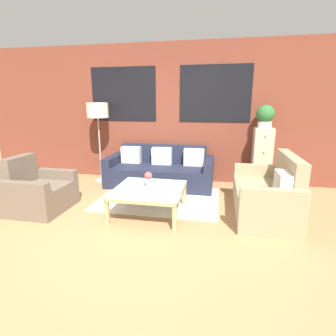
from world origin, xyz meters
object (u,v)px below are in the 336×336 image
couch_dark (160,171)px  potted_plant (265,116)px  floor_lamp (98,113)px  armchair_corner (39,192)px  flower_vase (148,178)px  drawer_cabinet (262,158)px  coffee_table (149,192)px  settee_vintage (268,196)px

couch_dark → potted_plant: bearing=6.6°
couch_dark → floor_lamp: 1.74m
armchair_corner → flower_vase: bearing=7.2°
couch_dark → flower_vase: (0.13, -1.38, 0.26)m
floor_lamp → potted_plant: floor_lamp is taller
drawer_cabinet → floor_lamp: bearing=-177.0°
coffee_table → floor_lamp: (-1.46, 1.48, 1.08)m
settee_vintage → potted_plant: bearing=86.2°
flower_vase → coffee_table: bearing=-66.4°
armchair_corner → coffee_table: 1.74m
flower_vase → settee_vintage: bearing=7.0°
floor_lamp → settee_vintage: bearing=-21.0°
coffee_table → floor_lamp: size_ratio=0.62×
coffee_table → drawer_cabinet: 2.46m
settee_vintage → coffee_table: size_ratio=1.42×
drawer_cabinet → potted_plant: (-0.00, 0.00, 0.81)m
settee_vintage → flower_vase: 1.77m
floor_lamp → potted_plant: size_ratio=3.84×
armchair_corner → coffee_table: armchair_corner is taller
floor_lamp → drawer_cabinet: floor_lamp is taller
armchair_corner → potted_plant: (3.54, 1.82, 1.12)m
settee_vintage → potted_plant: (0.09, 1.39, 1.08)m
couch_dark → settee_vintage: settee_vintage is taller
armchair_corner → flower_vase: size_ratio=3.72×
settee_vintage → flower_vase: bearing=-173.0°
drawer_cabinet → flower_vase: bearing=-138.8°
couch_dark → flower_vase: bearing=-84.7°
settee_vintage → floor_lamp: size_ratio=0.88×
armchair_corner → settee_vintage: bearing=7.1°
drawer_cabinet → potted_plant: 0.81m
coffee_table → flower_vase: 0.20m
couch_dark → armchair_corner: bearing=-134.8°
settee_vintage → drawer_cabinet: size_ratio=1.23×
coffee_table → drawer_cabinet: (1.81, 1.65, 0.23)m
couch_dark → potted_plant: 2.26m
drawer_cabinet → armchair_corner: bearing=-152.8°
armchair_corner → floor_lamp: (0.27, 1.65, 1.15)m
coffee_table → armchair_corner: bearing=-174.4°
armchair_corner → floor_lamp: floor_lamp is taller
settee_vintage → armchair_corner: size_ratio=1.64×
couch_dark → flower_vase: 1.41m
settee_vintage → floor_lamp: 3.58m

